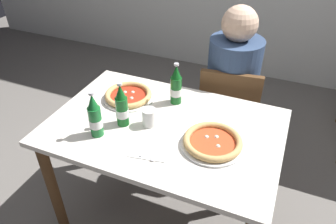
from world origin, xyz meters
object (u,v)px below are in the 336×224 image
Objects in this scene: beer_bottle_left at (95,117)px; pizza_margherita_near at (128,96)px; beer_bottle_right at (176,87)px; diner_seated at (230,97)px; napkin_with_cutlery at (151,146)px; dining_table_main at (164,142)px; pizza_marinara_far at (213,142)px; beer_bottle_center at (122,107)px; chair_behind_table at (228,113)px; paper_cup at (149,117)px.

pizza_margherita_near is at bearing 92.23° from beer_bottle_left.
beer_bottle_left is 0.49m from beer_bottle_right.
napkin_with_cutlery is at bearing -103.19° from diner_seated.
dining_table_main is 0.31m from pizza_marinara_far.
beer_bottle_center is 1.18× the size of napkin_with_cutlery.
chair_behind_table is 0.70× the size of diner_seated.
paper_cup is (0.21, 0.17, -0.06)m from beer_bottle_left.
paper_cup is at bearing -111.98° from diner_seated.
beer_bottle_left reaches higher than paper_cup.
pizza_marinara_far is (0.07, -0.72, 0.19)m from diner_seated.
pizza_marinara_far is 0.49m from beer_bottle_center.
beer_bottle_right is (-0.23, -0.44, 0.27)m from diner_seated.
beer_bottle_left reaches higher than dining_table_main.
pizza_margherita_near is 0.28m from paper_cup.
beer_bottle_right is 0.26m from paper_cup.
chair_behind_table is 8.95× the size of paper_cup.
pizza_margherita_near is 1.19× the size of beer_bottle_left.
chair_behind_table is at bearing 58.66° from beer_bottle_left.
beer_bottle_right is 1.18× the size of napkin_with_cutlery.
chair_behind_table reaches higher than napkin_with_cutlery.
beer_bottle_right is at bearing 15.47° from pizza_margherita_near.
diner_seated is 3.94× the size of pizza_marinara_far.
dining_table_main is at bearing 168.37° from pizza_marinara_far.
beer_bottle_left reaches higher than chair_behind_table.
pizza_margherita_near is at bearing 132.20° from napkin_with_cutlery.
beer_bottle_center is (-0.48, -0.02, 0.08)m from pizza_marinara_far.
pizza_margherita_near is 0.29m from beer_bottle_right.
pizza_marinara_far is 0.58m from beer_bottle_left.
beer_bottle_right is at bearing 94.54° from napkin_with_cutlery.
chair_behind_table is 0.74m from pizza_margherita_near.
beer_bottle_center reaches higher than pizza_marinara_far.
pizza_marinara_far is 1.47× the size of napkin_with_cutlery.
dining_table_main is 12.63× the size of paper_cup.
pizza_margherita_near is at bearing 152.98° from dining_table_main.
paper_cup is (-0.08, 0.15, 0.04)m from napkin_with_cutlery.
paper_cup reaches higher than pizza_margherita_near.
beer_bottle_right is (-0.02, 0.22, 0.22)m from dining_table_main.
diner_seated reaches higher than beer_bottle_left.
pizza_marinara_far is at bearing -11.63° from dining_table_main.
dining_table_main is at bearing -27.02° from pizza_margherita_near.
beer_bottle_left is at bearing 51.33° from chair_behind_table.
chair_behind_table is 3.44× the size of beer_bottle_left.
beer_bottle_center is 0.26m from napkin_with_cutlery.
dining_table_main is 5.74× the size of napkin_with_cutlery.
paper_cup is at bearing 19.51° from beer_bottle_center.
diner_seated is (0.21, 0.66, -0.05)m from dining_table_main.
beer_bottle_center is at bearing -160.49° from paper_cup.
diner_seated is 0.74m from pizza_marinara_far.
dining_table_main is 0.35m from pizza_margherita_near.
pizza_margherita_near is 0.25m from beer_bottle_center.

